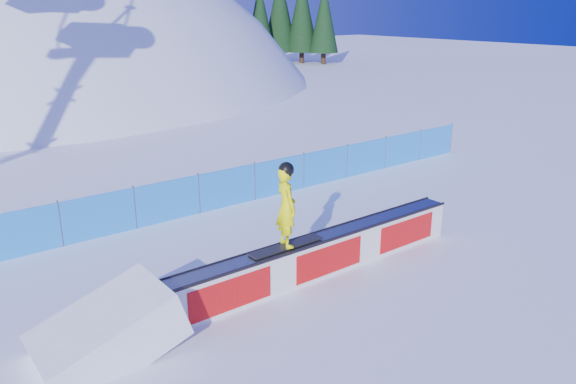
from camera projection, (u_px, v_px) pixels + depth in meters
ground at (324, 255)px, 14.00m from camera, size 160.00×160.00×0.00m
snow_hill at (17, 281)px, 51.23m from camera, size 64.00×64.00×64.00m
safety_fence at (228, 188)px, 17.19m from camera, size 22.05×0.05×1.30m
rail_box at (322, 255)px, 12.85m from camera, size 8.06×0.58×0.97m
snow_ramp at (110, 352)px, 10.07m from camera, size 2.58×1.61×1.61m
snowboarder at (286, 206)px, 11.80m from camera, size 1.81×0.72×1.89m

